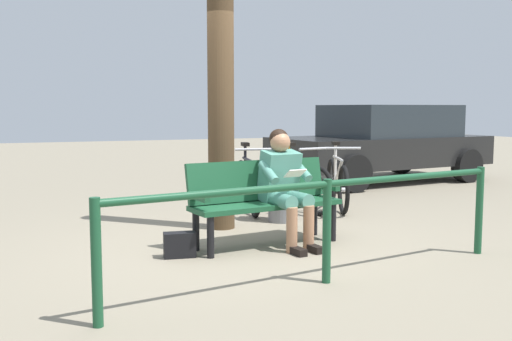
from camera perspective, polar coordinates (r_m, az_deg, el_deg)
ground_plane at (r=6.04m, az=-0.90°, el=-7.42°), size 40.00×40.00×0.00m
bench at (r=6.05m, az=0.67°, el=-2.50°), size 1.65×0.70×0.87m
person_reading at (r=5.97m, az=2.80°, el=-1.09°), size 0.53×0.80×1.20m
handbag at (r=5.63m, az=-7.47°, el=-7.22°), size 0.32×0.18×0.24m
tree_trunk at (r=6.82m, az=-3.47°, el=9.18°), size 0.31×0.31×3.56m
litter_bin at (r=7.28m, az=2.61°, el=-1.62°), size 0.37×0.37×0.86m
bicycle_red at (r=8.34m, az=7.94°, el=-1.19°), size 0.69×1.60×0.94m
bicycle_green at (r=8.11m, az=3.92°, el=-1.35°), size 0.48×1.67×0.94m
bicycle_blue at (r=8.02m, az=-0.83°, el=-1.42°), size 0.50×1.66×0.94m
railing_fence at (r=4.72m, az=6.96°, el=-3.71°), size 3.75×0.67×0.85m
parked_car at (r=11.50m, az=12.36°, el=2.80°), size 4.40×2.44×1.47m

